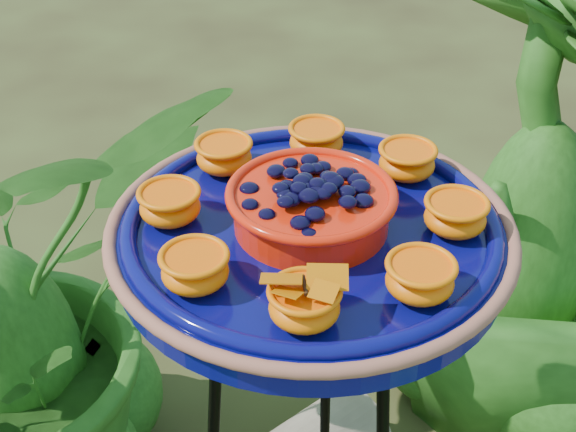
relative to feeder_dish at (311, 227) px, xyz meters
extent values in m
torus|color=black|center=(0.00, 0.00, -0.05)|extent=(0.34, 0.34, 0.02)
cylinder|color=black|center=(0.04, 0.15, -0.52)|extent=(0.04, 0.09, 0.93)
cylinder|color=#07085A|center=(0.00, 0.00, -0.02)|extent=(0.59, 0.59, 0.04)
torus|color=#935042|center=(0.00, 0.00, 0.00)|extent=(0.50, 0.50, 0.02)
torus|color=#07085A|center=(0.00, 0.00, 0.00)|extent=(0.46, 0.46, 0.02)
cylinder|color=red|center=(0.00, 0.00, 0.03)|extent=(0.23, 0.23, 0.05)
torus|color=red|center=(0.00, 0.00, 0.05)|extent=(0.20, 0.20, 0.01)
ellipsoid|color=black|center=(0.00, 0.00, 0.06)|extent=(0.16, 0.16, 0.03)
ellipsoid|color=orange|center=(0.17, -0.02, 0.02)|extent=(0.07, 0.07, 0.04)
cylinder|color=#FF5D05|center=(0.17, -0.02, 0.04)|extent=(0.07, 0.07, 0.01)
ellipsoid|color=orange|center=(0.13, 0.11, 0.02)|extent=(0.07, 0.07, 0.04)
cylinder|color=#FF5D05|center=(0.13, 0.11, 0.04)|extent=(0.07, 0.07, 0.01)
ellipsoid|color=orange|center=(0.02, 0.17, 0.02)|extent=(0.07, 0.07, 0.04)
cylinder|color=#FF5D05|center=(0.02, 0.17, 0.04)|extent=(0.07, 0.07, 0.01)
ellipsoid|color=orange|center=(-0.11, 0.13, 0.02)|extent=(0.07, 0.07, 0.04)
cylinder|color=#FF5D05|center=(-0.11, 0.13, 0.04)|extent=(0.07, 0.07, 0.01)
ellipsoid|color=orange|center=(-0.17, 0.02, 0.02)|extent=(0.07, 0.07, 0.04)
cylinder|color=#FF5D05|center=(-0.17, 0.02, 0.04)|extent=(0.07, 0.07, 0.01)
ellipsoid|color=orange|center=(-0.13, -0.10, 0.02)|extent=(0.07, 0.07, 0.04)
cylinder|color=#FF5D05|center=(-0.13, -0.10, 0.04)|extent=(0.07, 0.07, 0.01)
ellipsoid|color=orange|center=(-0.02, -0.17, 0.02)|extent=(0.07, 0.07, 0.04)
cylinder|color=#FF5D05|center=(-0.02, -0.17, 0.04)|extent=(0.07, 0.07, 0.01)
ellipsoid|color=orange|center=(0.11, -0.13, 0.02)|extent=(0.07, 0.07, 0.04)
cylinder|color=#FF5D05|center=(0.11, -0.13, 0.04)|extent=(0.07, 0.07, 0.01)
cylinder|color=black|center=(-0.02, -0.17, 0.05)|extent=(0.01, 0.03, 0.00)
cube|color=orange|center=(-0.04, -0.17, 0.06)|extent=(0.04, 0.03, 0.01)
cube|color=orange|center=(0.00, -0.17, 0.06)|extent=(0.04, 0.03, 0.01)
imported|color=#204A13|center=(-0.57, 0.43, -0.50)|extent=(1.15, 1.15, 0.97)
imported|color=#204A13|center=(0.54, 0.61, -0.41)|extent=(0.81, 0.81, 1.14)
camera|label=1|loc=(-0.07, -0.79, 0.56)|focal=50.00mm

